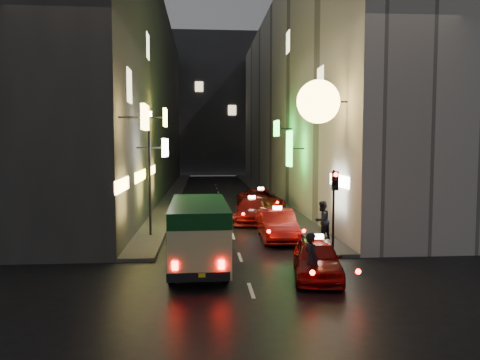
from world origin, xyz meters
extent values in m
plane|color=black|center=(0.00, 0.00, 0.00)|extent=(120.00, 120.00, 0.00)
cube|color=#393734|center=(-8.00, 34.00, 9.00)|extent=(6.00, 52.00, 18.00)
cube|color=#FFC859|center=(-3.91, 9.00, 5.85)|extent=(0.18, 1.47, 1.05)
cube|color=white|center=(-3.51, 14.22, 4.56)|extent=(0.18, 2.29, 0.95)
cube|color=yellow|center=(-4.00, 20.78, 6.52)|extent=(0.18, 1.30, 1.20)
cube|color=#FFC859|center=(-4.98, 9.50, 3.00)|extent=(0.10, 3.03, 0.55)
cube|color=yellow|center=(-4.98, 15.34, 3.00)|extent=(0.10, 3.97, 0.55)
cube|color=#FFC859|center=(-4.98, 21.63, 3.00)|extent=(0.10, 2.56, 0.55)
cube|color=#FFE5B2|center=(-4.99, 12.00, 7.50)|extent=(0.06, 1.30, 1.60)
cube|color=#FFE5B2|center=(-4.99, 20.00, 11.00)|extent=(0.06, 1.30, 1.60)
cube|color=#B4AFA5|center=(8.00, 34.00, 9.00)|extent=(6.00, 52.00, 18.00)
cylinder|color=#FFC859|center=(3.68, 10.13, 6.65)|extent=(1.95, 0.18, 1.95)
cube|color=#32FF3A|center=(4.03, 19.01, 4.47)|extent=(0.18, 1.25, 2.29)
cube|color=#32FF3A|center=(3.84, 23.11, 5.90)|extent=(0.18, 1.63, 1.13)
cube|color=white|center=(4.98, 11.06, 3.00)|extent=(0.10, 2.96, 0.55)
cube|color=#FFE5B2|center=(4.99, 15.00, 8.20)|extent=(0.06, 1.30, 1.60)
cube|color=#FFE5B2|center=(4.99, 25.00, 12.50)|extent=(0.06, 1.30, 1.60)
cube|color=#343439|center=(0.00, 66.00, 11.00)|extent=(30.00, 10.00, 22.00)
cube|color=#464341|center=(-4.25, 34.00, 0.07)|extent=(1.50, 52.00, 0.15)
cube|color=#464341|center=(4.25, 34.00, 0.07)|extent=(1.50, 52.00, 0.15)
cube|color=#D0C982|center=(-1.70, 6.79, 1.45)|extent=(2.16, 5.91, 2.15)
cube|color=#0C3D16|center=(-1.70, 6.79, 2.28)|extent=(2.18, 5.93, 0.54)
cube|color=black|center=(-1.70, 7.09, 1.66)|extent=(2.15, 3.56, 0.49)
cube|color=black|center=(-1.70, 3.90, 0.52)|extent=(2.02, 0.22, 0.29)
cube|color=#FF0A05|center=(-2.43, 3.83, 0.91)|extent=(0.18, 0.06, 0.27)
cube|color=#FF0A05|center=(-0.96, 3.83, 0.91)|extent=(0.18, 0.06, 0.27)
cylinder|color=black|center=(-2.61, 8.67, 0.37)|extent=(0.22, 0.74, 0.74)
cylinder|color=black|center=(-0.79, 4.91, 0.37)|extent=(0.22, 0.74, 0.74)
imported|color=maroon|center=(2.48, 5.30, 0.81)|extent=(2.89, 5.35, 1.61)
cube|color=white|center=(2.48, 5.30, 1.70)|extent=(0.44, 0.25, 0.16)
sphere|color=#FF0A05|center=(1.77, 2.99, 0.83)|extent=(0.16, 0.16, 0.16)
sphere|color=#FF0A05|center=(3.20, 2.99, 0.83)|extent=(0.16, 0.16, 0.16)
imported|color=maroon|center=(2.13, 11.93, 0.89)|extent=(2.41, 5.62, 1.77)
cube|color=white|center=(2.13, 11.93, 1.86)|extent=(0.42, 0.19, 0.16)
sphere|color=#FF0A05|center=(1.34, 9.40, 0.91)|extent=(0.16, 0.16, 0.16)
sphere|color=#FF0A05|center=(2.91, 9.40, 0.91)|extent=(0.16, 0.16, 0.16)
imported|color=maroon|center=(1.44, 17.42, 0.84)|extent=(2.95, 5.56, 1.68)
cube|color=white|center=(1.44, 17.42, 1.77)|extent=(0.44, 0.24, 0.16)
sphere|color=#FF0A05|center=(0.70, 15.02, 0.87)|extent=(0.16, 0.16, 0.16)
sphere|color=#FF0A05|center=(2.19, 15.02, 0.87)|extent=(0.16, 0.16, 0.16)
imported|color=maroon|center=(2.59, 22.22, 0.89)|extent=(2.96, 5.83, 1.78)
cube|color=white|center=(2.59, 22.22, 1.87)|extent=(0.44, 0.23, 0.16)
sphere|color=#FF0A05|center=(1.80, 19.68, 0.92)|extent=(0.16, 0.16, 0.16)
sphere|color=#FF0A05|center=(3.38, 19.68, 0.92)|extent=(0.16, 0.16, 0.16)
imported|color=black|center=(2.02, 4.20, 1.04)|extent=(0.61, 0.78, 2.08)
imported|color=black|center=(4.15, 11.07, 1.22)|extent=(0.94, 0.89, 2.13)
cylinder|color=black|center=(4.00, 8.60, 1.90)|extent=(0.10, 0.10, 3.50)
cube|color=black|center=(4.00, 8.42, 3.20)|extent=(0.26, 0.18, 0.80)
sphere|color=#FF0A05|center=(4.00, 8.31, 3.47)|extent=(0.18, 0.18, 0.18)
sphere|color=black|center=(4.00, 8.31, 3.20)|extent=(0.17, 0.17, 0.17)
sphere|color=black|center=(4.00, 8.31, 2.93)|extent=(0.17, 0.17, 0.17)
cylinder|color=black|center=(-4.20, 13.00, 3.15)|extent=(0.12, 0.12, 6.00)
cylinder|color=#FFE5BF|center=(-4.20, 13.00, 6.25)|extent=(0.28, 0.28, 0.25)
camera|label=1|loc=(-1.54, -10.74, 4.70)|focal=35.00mm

